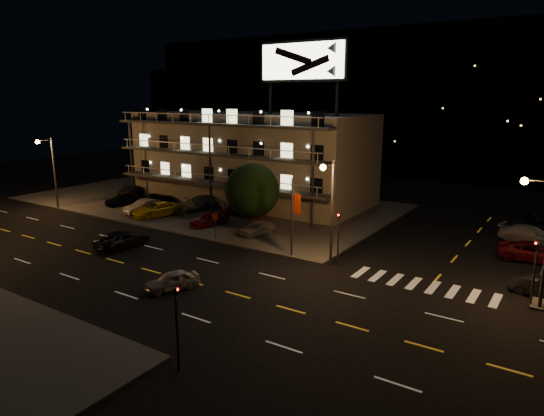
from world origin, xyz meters
The scene contains 28 objects.
ground centered at (0.00, 0.00, 0.00)m, with size 140.00×140.00×0.00m, color black.
curb_nw centered at (-14.00, 20.00, 0.07)m, with size 44.00×24.00×0.15m, color #3D3D3A.
motel centered at (-9.94, 23.88, 5.34)m, with size 28.00×13.80×18.10m.
hill_backdrop centered at (-5.94, 68.78, 11.55)m, with size 120.00×25.00×24.00m.
streetlight_nw centered at (-26.00, 7.94, 4.96)m, with size 0.44×1.92×8.00m.
streetlight_nc centered at (8.50, 7.94, 4.96)m, with size 0.44×1.92×8.00m.
streetlight_ne centered at (22.14, 8.30, 4.96)m, with size 1.92×0.44×8.00m.
signal_nw centered at (9.00, 8.50, 2.57)m, with size 0.20×0.27×4.60m.
signal_sw centered at (9.00, -8.50, 2.57)m, with size 0.20×0.27×4.60m.
signal_ne centered at (22.00, 8.50, 2.57)m, with size 0.27×0.20×4.60m.
banner_north centered at (5.09, 8.40, 3.43)m, with size 0.83×0.16×6.40m.
stop_sign centered at (-3.00, 8.57, 1.71)m, with size 0.91×0.11×2.61m.
tree centered at (-1.36, 11.90, 3.99)m, with size 5.14×4.95×6.47m.
lot_car_0 centered at (-20.78, 13.12, 0.84)m, with size 1.62×4.03×1.37m, color black.
lot_car_1 centered at (-15.54, 11.68, 0.89)m, with size 1.56×4.47×1.47m, color gray.
lot_car_2 centered at (-13.46, 11.55, 0.88)m, with size 2.42×5.25×1.46m, color yellow.
lot_car_3 centered at (-6.54, 11.83, 0.76)m, with size 1.72×4.23×1.23m, color #580C14.
lot_car_4 centered at (-0.69, 11.67, 0.77)m, with size 1.48×3.67×1.25m, color gray.
lot_car_5 centered at (-23.18, 16.80, 0.91)m, with size 1.60×4.59×1.51m, color black.
lot_car_6 centered at (-17.94, 15.69, 0.77)m, with size 2.07×4.49×1.25m, color black.
lot_car_7 centered at (-11.55, 17.38, 0.92)m, with size 2.15×5.29×1.53m, color gray.
lot_car_8 centered at (-7.11, 17.33, 0.90)m, with size 1.76×4.38×1.49m, color black.
lot_car_9 centered at (-4.42, 17.49, 0.81)m, with size 1.39×3.99×1.31m, color #580C14.
side_car_0 centered at (22.44, 10.43, 0.62)m, with size 1.31×3.76×1.24m, color black.
side_car_1 centered at (21.22, 18.01, 0.72)m, with size 2.38×5.17×1.44m, color #580C14.
side_car_2 centered at (20.49, 22.93, 0.75)m, with size 2.11×5.18×1.50m, color gray.
road_car_east centered at (1.78, -1.66, 0.62)m, with size 1.45×3.62×1.23m, color gray.
road_car_west centered at (-8.39, 2.81, 0.68)m, with size 2.26×4.90×1.36m, color black.
Camera 1 is at (23.89, -23.18, 12.61)m, focal length 32.00 mm.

